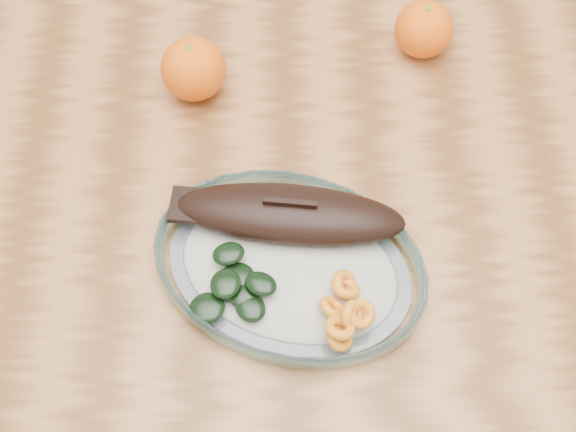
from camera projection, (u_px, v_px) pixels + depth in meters
The scene contains 5 objects.
ground at pixel (288, 356), 1.54m from camera, with size 3.00×3.00×0.00m, color slate.
dining_table at pixel (288, 209), 0.97m from camera, with size 1.20×0.80×0.75m.
plated_meal at pixel (289, 261), 0.80m from camera, with size 0.71×0.71×0.08m.
orange_left at pixel (193, 69), 0.91m from camera, with size 0.08×0.08×0.08m, color #FF4605.
orange_right at pixel (424, 29), 0.94m from camera, with size 0.08×0.08×0.08m, color #FF4605.
Camera 1 is at (-0.01, -0.47, 1.50)m, focal length 45.00 mm.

